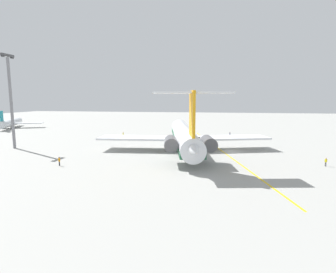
{
  "coord_description": "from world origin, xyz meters",
  "views": [
    {
      "loc": [
        -65.3,
        4.28,
        12.55
      ],
      "look_at": [
        -0.21,
        15.8,
        3.29
      ],
      "focal_mm": 28.55,
      "sensor_mm": 36.0,
      "label": 1
    }
  ],
  "objects": [
    {
      "name": "ground",
      "position": [
        0.0,
        0.0,
        0.0
      ],
      "size": [
        382.88,
        382.88,
        0.0
      ],
      "primitive_type": "plane",
      "color": "#9E9E99"
    },
    {
      "name": "ground_crew_starboard",
      "position": [
        18.63,
        34.29,
        1.11
      ],
      "size": [
        0.44,
        0.28,
        1.74
      ],
      "rotation": [
        0.0,
        0.0,
        1.64
      ],
      "color": "black",
      "rests_on": "ground"
    },
    {
      "name": "airliner_mid_left",
      "position": [
        37.9,
        92.65,
        2.35
      ],
      "size": [
        25.34,
        25.57,
        7.97
      ],
      "rotation": [
        0.0,
        0.0,
        0.43
      ],
      "color": "silver",
      "rests_on": "ground"
    },
    {
      "name": "safety_cone_nose",
      "position": [
        28.24,
        -6.25,
        0.28
      ],
      "size": [
        0.4,
        0.4,
        0.55
      ],
      "primitive_type": "cone",
      "color": "#EA590F",
      "rests_on": "ground"
    },
    {
      "name": "ground_crew_portside",
      "position": [
        25.24,
        -0.71,
        1.09
      ],
      "size": [
        0.4,
        0.27,
        1.71
      ],
      "rotation": [
        0.0,
        0.0,
        5.14
      ],
      "color": "black",
      "rests_on": "ground"
    },
    {
      "name": "main_jetliner",
      "position": [
        -1.54,
        11.54,
        3.82
      ],
      "size": [
        47.89,
        42.63,
        14.02
      ],
      "rotation": [
        0.0,
        0.0,
        0.19
      ],
      "color": "silver",
      "rests_on": "ground"
    },
    {
      "name": "taxiway_centreline",
      "position": [
        -0.21,
        2.39,
        0.0
      ],
      "size": [
        68.89,
        17.2,
        0.01
      ],
      "primitive_type": "cube",
      "rotation": [
        0.0,
        0.0,
        0.24
      ],
      "color": "gold",
      "rests_on": "ground"
    },
    {
      "name": "ground_crew_near_tail",
      "position": [
        -11.84,
        -16.44,
        1.05
      ],
      "size": [
        0.26,
        0.41,
        1.65
      ],
      "rotation": [
        0.0,
        0.0,
        2.87
      ],
      "color": "black",
      "rests_on": "ground"
    },
    {
      "name": "light_mast",
      "position": [
        -5.35,
        55.16,
        12.99
      ],
      "size": [
        4.0,
        0.7,
        23.59
      ],
      "color": "slate",
      "rests_on": "ground"
    },
    {
      "name": "ground_crew_near_nose",
      "position": [
        -20.24,
        33.19,
        1.1
      ],
      "size": [
        0.28,
        0.43,
        1.74
      ],
      "rotation": [
        0.0,
        0.0,
        2.93
      ],
      "color": "black",
      "rests_on": "ground"
    }
  ]
}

